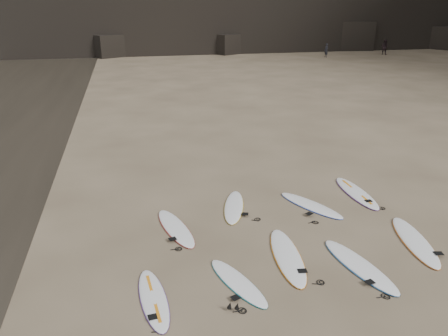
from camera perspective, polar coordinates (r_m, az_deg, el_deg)
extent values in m
plane|color=#897559|center=(11.55, 10.70, -11.80)|extent=(240.00, 240.00, 0.00)
cube|color=black|center=(55.40, 0.04, 15.93)|extent=(4.23, 4.46, 2.33)
cube|color=black|center=(62.23, 15.94, 16.33)|extent=(5.95, 5.19, 3.59)
cube|color=black|center=(67.73, 26.82, 14.96)|extent=(5.31, 5.56, 2.88)
cube|color=black|center=(54.08, -15.13, 15.19)|extent=(4.49, 4.76, 2.49)
ellipsoid|color=white|center=(10.18, -9.20, -16.48)|extent=(0.77, 2.34, 0.08)
ellipsoid|color=white|center=(10.55, 1.83, -14.67)|extent=(1.24, 2.26, 0.08)
ellipsoid|color=white|center=(11.57, 8.28, -11.27)|extent=(1.00, 2.83, 0.10)
ellipsoid|color=white|center=(11.60, 17.27, -12.04)|extent=(1.14, 2.72, 0.10)
ellipsoid|color=white|center=(13.17, 23.66, -8.70)|extent=(1.23, 2.82, 0.10)
ellipsoid|color=white|center=(12.82, -6.34, -7.75)|extent=(1.17, 2.57, 0.09)
ellipsoid|color=white|center=(13.97, 1.29, -5.04)|extent=(1.26, 2.47, 0.09)
ellipsoid|color=white|center=(14.34, 11.27, -4.76)|extent=(1.67, 2.48, 0.09)
ellipsoid|color=white|center=(15.60, 16.91, -3.08)|extent=(0.69, 2.75, 0.10)
imported|color=#232228|center=(53.02, 13.21, 14.74)|extent=(0.50, 0.64, 1.54)
imported|color=black|center=(57.54, 20.22, 14.60)|extent=(1.05, 1.08, 1.76)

